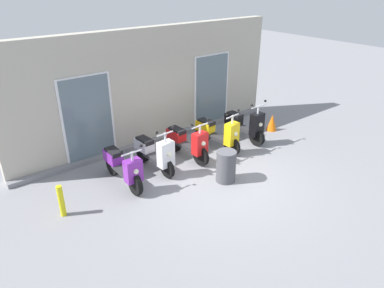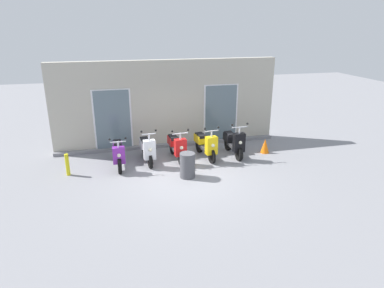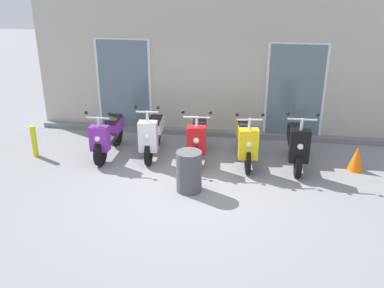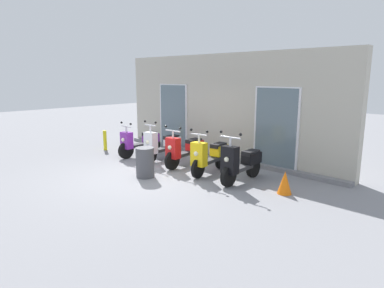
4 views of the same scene
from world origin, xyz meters
name	(u,v)px [view 1 (image 1 of 4)]	position (x,y,z in m)	size (l,w,h in m)	color
ground_plane	(222,179)	(0.00, 0.00, 0.00)	(40.00, 40.00, 0.00)	gray
storefront_facade	(153,88)	(0.00, 3.01, 1.57)	(8.44, 0.50, 3.25)	#B2AD9E
scooter_purple	(123,167)	(-1.98, 1.28, 0.46)	(0.56, 1.64, 1.16)	black
scooter_white	(155,152)	(-1.02, 1.39, 0.49)	(0.53, 1.54, 1.28)	black
scooter_red	(187,142)	(-0.01, 1.39, 0.49)	(0.61, 1.62, 1.23)	black
scooter_yellow	(218,133)	(1.01, 1.32, 0.51)	(0.58, 1.62, 1.26)	black
scooter_black	(245,125)	(2.05, 1.29, 0.49)	(0.62, 1.57, 1.32)	black
trash_bin	(226,166)	(0.03, -0.09, 0.39)	(0.47, 0.47, 0.78)	#4C4C51
traffic_cone	(272,123)	(3.26, 1.27, 0.26)	(0.32, 0.32, 0.52)	orange
curb_bollard	(61,201)	(-3.55, 0.95, 0.35)	(0.12, 0.12, 0.70)	yellow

